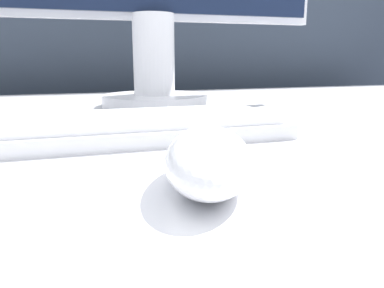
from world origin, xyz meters
The scene contains 3 objects.
partition_panel centered at (0.00, 0.68, 0.58)m, with size 5.00×0.03×1.16m.
computer_mouse_near centered at (0.01, -0.18, 0.75)m, with size 0.09×0.13×0.04m.
keyboard centered at (-0.04, 0.00, 0.74)m, with size 0.37×0.13×0.02m.
Camera 1 is at (-0.07, -0.40, 0.81)m, focal length 35.00 mm.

